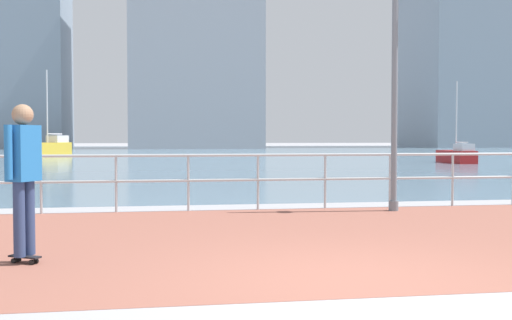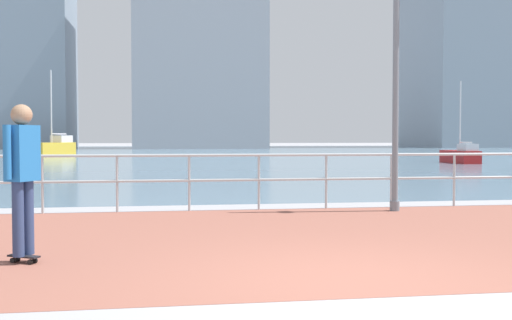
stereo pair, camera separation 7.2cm
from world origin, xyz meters
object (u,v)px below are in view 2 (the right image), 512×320
Objects in this scene: lamppost at (404,66)px; skateboarder at (22,167)px; sailboat_yellow at (461,155)px; sailboat_red at (53,147)px.

lamppost reaches higher than skateboarder.
skateboarder is at bearing -147.32° from lamppost.
skateboarder is at bearing -126.52° from sailboat_yellow.
sailboat_red is (-25.79, 18.33, 0.21)m from sailboat_yellow.
lamppost is 1.11× the size of sailboat_yellow.
sailboat_red reaches higher than skateboarder.
sailboat_yellow is (11.92, 20.55, -2.43)m from lamppost.
lamppost is at bearing -70.36° from sailboat_red.
lamppost is 2.82× the size of skateboarder.
sailboat_yellow reaches higher than skateboarder.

